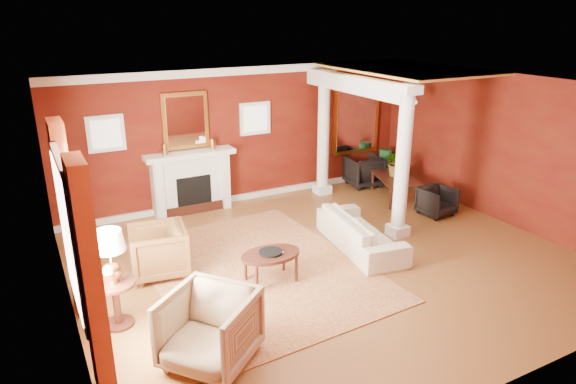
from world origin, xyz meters
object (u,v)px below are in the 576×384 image
side_table (112,264)px  coffee_table (271,256)px  armchair_stripe (209,326)px  armchair_leopard (158,249)px  sofa (361,226)px  dining_table (397,181)px

side_table → coffee_table: bearing=2.4°
armchair_stripe → side_table: bearing=172.8°
armchair_leopard → sofa: bearing=86.8°
armchair_stripe → armchair_leopard: bearing=139.9°
sofa → armchair_stripe: armchair_stripe is taller
side_table → dining_table: (6.48, 2.16, -0.51)m
armchair_leopard → side_table: size_ratio=0.65×
coffee_table → armchair_stripe: bearing=-136.7°
sofa → side_table: size_ratio=1.52×
sofa → armchair_stripe: size_ratio=2.09×
armchair_stripe → coffee_table: bearing=93.9°
dining_table → armchair_leopard: bearing=120.0°
armchair_stripe → side_table: 1.61m
side_table → dining_table: 6.85m
dining_table → side_table: bearing=128.3°
sofa → armchair_stripe: 3.86m
armchair_stripe → dining_table: size_ratio=0.70×
sofa → side_table: (-4.26, -0.44, 0.50)m
coffee_table → sofa: bearing=10.0°
coffee_table → side_table: 2.37m
sofa → armchair_leopard: 3.48m
armchair_leopard → armchair_stripe: armchair_stripe is taller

